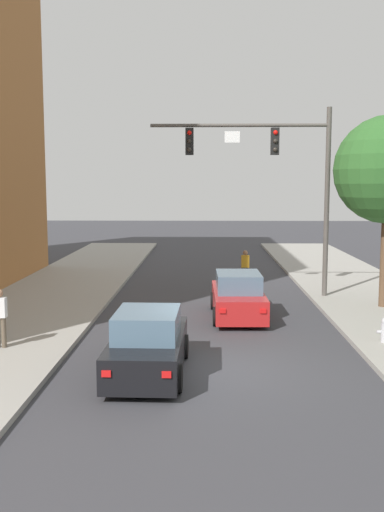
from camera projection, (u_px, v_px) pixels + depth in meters
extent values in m
plane|color=#38383D|center=(215.00, 368.00, 14.79)|extent=(120.00, 120.00, 0.00)
cylinder|color=#514C47|center=(327.00, 203.00, 23.20)|extent=(0.20, 0.20, 7.50)
cylinder|color=#514C47|center=(239.00, 125.00, 22.90)|extent=(7.03, 0.14, 0.14)
cube|color=black|center=(275.00, 141.00, 22.95)|extent=(0.32, 0.28, 1.05)
sphere|color=red|center=(276.00, 133.00, 22.76)|extent=(0.18, 0.18, 0.18)
sphere|color=#2D2823|center=(275.00, 141.00, 22.80)|extent=(0.18, 0.18, 0.18)
sphere|color=#2D2823|center=(275.00, 150.00, 22.84)|extent=(0.18, 0.18, 0.18)
cube|color=black|center=(190.00, 142.00, 23.03)|extent=(0.32, 0.28, 1.05)
sphere|color=red|center=(189.00, 133.00, 22.84)|extent=(0.18, 0.18, 0.18)
sphere|color=#2D2823|center=(189.00, 141.00, 22.88)|extent=(0.18, 0.18, 0.18)
sphere|color=#2D2823|center=(189.00, 150.00, 22.92)|extent=(0.18, 0.18, 0.18)
cube|color=white|center=(232.00, 137.00, 22.95)|extent=(0.60, 0.03, 0.44)
cube|color=#B21E1E|center=(238.00, 301.00, 20.41)|extent=(1.78, 4.23, 0.80)
cube|color=slate|center=(238.00, 282.00, 20.17)|extent=(1.54, 2.03, 0.64)
cylinder|color=black|center=(214.00, 301.00, 21.73)|extent=(0.23, 0.64, 0.64)
cylinder|color=black|center=(257.00, 301.00, 21.73)|extent=(0.23, 0.64, 0.64)
cylinder|color=black|center=(216.00, 316.00, 19.15)|extent=(0.23, 0.64, 0.64)
cylinder|color=black|center=(265.00, 316.00, 19.14)|extent=(0.23, 0.64, 0.64)
cube|color=red|center=(223.00, 311.00, 18.29)|extent=(0.20, 0.04, 0.14)
cube|color=red|center=(263.00, 311.00, 18.29)|extent=(0.20, 0.04, 0.14)
cube|color=black|center=(148.00, 351.00, 14.34)|extent=(1.79, 4.23, 0.80)
cube|color=slate|center=(147.00, 324.00, 14.10)|extent=(1.54, 2.03, 0.64)
cylinder|color=black|center=(124.00, 346.00, 15.69)|extent=(0.23, 0.64, 0.64)
cylinder|color=black|center=(184.00, 346.00, 15.62)|extent=(0.23, 0.64, 0.64)
cylinder|color=black|center=(106.00, 377.00, 13.11)|extent=(0.23, 0.64, 0.64)
cylinder|color=black|center=(177.00, 378.00, 13.04)|extent=(0.23, 0.64, 0.64)
cube|color=red|center=(106.00, 374.00, 12.25)|extent=(0.20, 0.04, 0.14)
cube|color=red|center=(166.00, 375.00, 12.19)|extent=(0.20, 0.04, 0.14)
cylinder|color=brown|center=(4.00, 332.00, 16.08)|extent=(0.14, 0.14, 0.85)
cube|color=silver|center=(0.00, 307.00, 15.99)|extent=(0.36, 0.22, 0.56)
cylinder|color=#333338|center=(243.00, 276.00, 26.77)|extent=(0.14, 0.14, 0.85)
cylinder|color=#333338|center=(247.00, 276.00, 26.77)|extent=(0.14, 0.14, 0.85)
cube|color=orange|center=(245.00, 261.00, 26.68)|extent=(0.36, 0.22, 0.56)
sphere|color=#9E7051|center=(245.00, 253.00, 26.63)|extent=(0.22, 0.22, 0.22)
cylinder|color=#B2B2B7|center=(379.00, 332.00, 16.63)|extent=(0.12, 0.09, 0.09)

